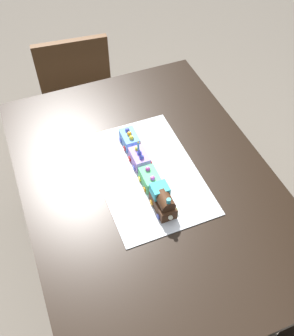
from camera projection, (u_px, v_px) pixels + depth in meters
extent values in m
plane|color=#6B6054|center=(148.00, 263.00, 2.17)|extent=(8.00, 8.00, 0.00)
cube|color=black|center=(148.00, 183.00, 1.61)|extent=(1.40, 1.00, 0.03)
cube|color=black|center=(176.00, 121.00, 2.38)|extent=(0.07, 0.07, 0.71)
cube|color=black|center=(31.00, 162.00, 2.17)|extent=(0.07, 0.07, 0.71)
cube|color=brown|center=(75.00, 85.00, 2.47)|extent=(0.44, 0.44, 0.04)
cube|color=brown|center=(74.00, 73.00, 2.19)|extent=(0.08, 0.40, 0.40)
cube|color=brown|center=(99.00, 92.00, 2.78)|extent=(0.04, 0.04, 0.42)
cube|color=brown|center=(51.00, 101.00, 2.72)|extent=(0.04, 0.04, 0.42)
cube|color=brown|center=(110.00, 124.00, 2.57)|extent=(0.04, 0.04, 0.42)
cube|color=brown|center=(58.00, 134.00, 2.51)|extent=(0.04, 0.04, 0.42)
cube|color=silver|center=(147.00, 173.00, 1.62)|extent=(0.60, 0.40, 0.00)
cube|color=#472816|center=(164.00, 204.00, 1.49)|extent=(0.12, 0.06, 0.05)
cylinder|color=#472816|center=(166.00, 201.00, 1.45)|extent=(0.08, 0.05, 0.05)
cube|color=#38B7C6|center=(161.00, 190.00, 1.47)|extent=(0.06, 0.06, 0.04)
cylinder|color=#38B7C6|center=(169.00, 201.00, 1.41)|extent=(0.02, 0.02, 0.03)
sphere|color=#F4EFCC|center=(171.00, 217.00, 1.44)|extent=(0.02, 0.02, 0.02)
cylinder|color=green|center=(176.00, 210.00, 1.49)|extent=(0.02, 0.01, 0.02)
cylinder|color=orange|center=(169.00, 197.00, 1.53)|extent=(0.02, 0.01, 0.02)
cylinder|color=#4C59D8|center=(159.00, 216.00, 1.47)|extent=(0.02, 0.01, 0.02)
cylinder|color=orange|center=(152.00, 202.00, 1.51)|extent=(0.02, 0.01, 0.02)
cube|color=#59CC7A|center=(151.00, 179.00, 1.57)|extent=(0.10, 0.06, 0.06)
cylinder|color=green|center=(162.00, 184.00, 1.57)|extent=(0.02, 0.01, 0.02)
cylinder|color=green|center=(156.00, 174.00, 1.60)|extent=(0.02, 0.01, 0.02)
cylinder|color=orange|center=(145.00, 189.00, 1.55)|extent=(0.02, 0.01, 0.02)
cylinder|color=yellow|center=(140.00, 179.00, 1.59)|extent=(0.02, 0.01, 0.02)
sphere|color=#D84CB2|center=(149.00, 169.00, 1.55)|extent=(0.02, 0.02, 0.02)
sphere|color=#D84CB2|center=(153.00, 178.00, 1.52)|extent=(0.02, 0.02, 0.02)
cube|color=#AD84E0|center=(140.00, 158.00, 1.64)|extent=(0.10, 0.06, 0.06)
cylinder|color=red|center=(151.00, 163.00, 1.64)|extent=(0.02, 0.01, 0.02)
cylinder|color=orange|center=(146.00, 154.00, 1.67)|extent=(0.02, 0.01, 0.02)
cylinder|color=#4C59D8|center=(134.00, 168.00, 1.62)|extent=(0.02, 0.01, 0.02)
cylinder|color=red|center=(130.00, 159.00, 1.66)|extent=(0.02, 0.01, 0.02)
sphere|color=#4C59D8|center=(142.00, 157.00, 1.60)|extent=(0.02, 0.02, 0.02)
sphere|color=yellow|center=(138.00, 148.00, 1.62)|extent=(0.02, 0.02, 0.02)
sphere|color=#4C59D8|center=(140.00, 153.00, 1.61)|extent=(0.02, 0.02, 0.02)
cube|color=#669EEA|center=(130.00, 139.00, 1.71)|extent=(0.10, 0.06, 0.06)
cylinder|color=orange|center=(140.00, 144.00, 1.71)|extent=(0.02, 0.01, 0.02)
cylinder|color=orange|center=(136.00, 135.00, 1.74)|extent=(0.02, 0.01, 0.02)
cylinder|color=red|center=(125.00, 148.00, 1.69)|extent=(0.02, 0.01, 0.02)
cylinder|color=#4C59D8|center=(121.00, 140.00, 1.73)|extent=(0.02, 0.01, 0.02)
sphere|color=orange|center=(130.00, 134.00, 1.68)|extent=(0.02, 0.02, 0.02)
sphere|color=#4C59D8|center=(128.00, 130.00, 1.70)|extent=(0.02, 0.02, 0.02)
sphere|color=yellow|center=(132.00, 137.00, 1.67)|extent=(0.02, 0.02, 0.02)
cylinder|color=#4CA5E5|center=(139.00, 146.00, 1.59)|extent=(0.01, 0.01, 0.04)
cone|color=yellow|center=(139.00, 141.00, 1.57)|extent=(0.01, 0.01, 0.01)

